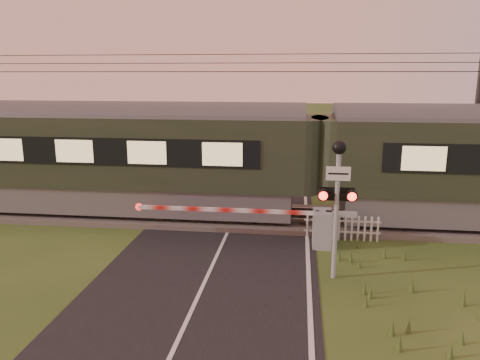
# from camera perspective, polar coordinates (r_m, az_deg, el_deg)

# --- Properties ---
(ground) EXTENTS (160.00, 160.00, 0.00)m
(ground) POSITION_cam_1_polar(r_m,az_deg,el_deg) (12.03, -5.13, -14.02)
(ground) COLOR #2C441A
(ground) RESTS_ON ground
(road) EXTENTS (6.00, 140.00, 0.03)m
(road) POSITION_cam_1_polar(r_m,az_deg,el_deg) (11.82, -5.29, -14.49)
(road) COLOR black
(road) RESTS_ON ground
(track_bed) EXTENTS (140.00, 3.40, 0.39)m
(track_bed) POSITION_cam_1_polar(r_m,az_deg,el_deg) (17.96, -0.73, -4.54)
(track_bed) COLOR #47423D
(track_bed) RESTS_ON ground
(overhead_wires) EXTENTS (120.00, 0.62, 0.62)m
(overhead_wires) POSITION_cam_1_polar(r_m,az_deg,el_deg) (17.14, -0.78, 13.82)
(overhead_wires) COLOR black
(overhead_wires) RESTS_ON ground
(train) EXTENTS (43.95, 3.03, 4.10)m
(train) POSITION_cam_1_polar(r_m,az_deg,el_deg) (17.27, 9.52, 2.32)
(train) COLOR slate
(train) RESTS_ON ground
(boom_gate) EXTENTS (7.24, 0.91, 1.21)m
(boom_gate) POSITION_cam_1_polar(r_m,az_deg,el_deg) (15.23, 8.71, -5.55)
(boom_gate) COLOR gray
(boom_gate) RESTS_ON ground
(crossing_signal) EXTENTS (0.96, 0.37, 3.77)m
(crossing_signal) POSITION_cam_1_polar(r_m,az_deg,el_deg) (12.43, 11.80, -0.63)
(crossing_signal) COLOR gray
(crossing_signal) RESTS_ON ground
(picket_fence) EXTENTS (2.51, 0.07, 0.86)m
(picket_fence) POSITION_cam_1_polar(r_m,az_deg,el_deg) (15.96, 12.35, -5.72)
(picket_fence) COLOR silver
(picket_fence) RESTS_ON ground
(catenary_mast) EXTENTS (0.21, 2.45, 6.67)m
(catenary_mast) POSITION_cam_1_polar(r_m,az_deg,el_deg) (20.48, 26.90, 5.98)
(catenary_mast) COLOR #2D2D30
(catenary_mast) RESTS_ON ground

